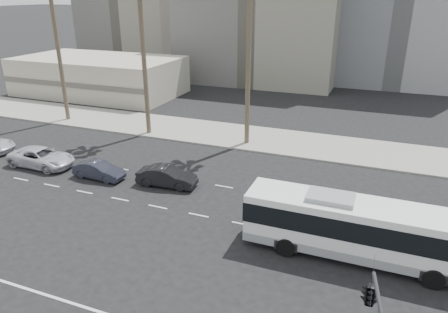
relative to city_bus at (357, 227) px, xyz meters
The scene contains 10 objects.
ground 7.02m from the city_bus, behind, with size 700.00×700.00×0.00m, color black.
sidewalk_north 17.83m from the city_bus, 112.26° to the left, with size 120.00×7.00×0.15m, color gray.
commercial_low 45.53m from the city_bus, 143.76° to the left, with size 22.00×12.16×5.00m.
midrise_beige_west 50.11m from the city_bus, 112.18° to the left, with size 24.00×18.00×18.00m, color slate.
midrise_beige_far 68.01m from the city_bus, 131.29° to the left, with size 18.00×16.00×15.00m, color slate.
city_bus is the anchor object (origin of this frame).
car_a 14.35m from the city_bus, 163.49° to the left, with size 4.45×1.55×1.47m, color black.
car_b 19.54m from the city_bus, behind, with size 4.09×1.43×1.35m, color #262835.
car_c 25.33m from the city_bus, behind, with size 5.56×2.56×1.54m, color silver.
traffic_signal 9.85m from the city_bus, 85.00° to the right, with size 2.64×3.55×5.68m.
Camera 1 is at (7.01, -21.08, 13.45)m, focal length 33.12 mm.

